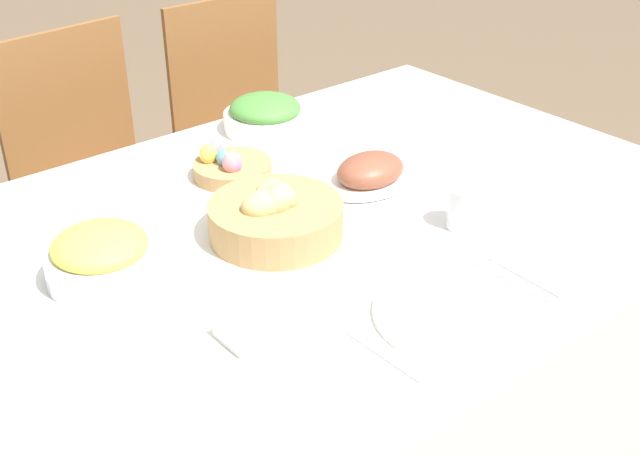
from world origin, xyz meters
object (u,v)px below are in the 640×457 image
at_px(pineapple_bowl, 101,257).
at_px(drinking_cup, 466,208).
at_px(ham_platter, 370,172).
at_px(egg_basket, 230,166).
at_px(green_salad_bowl, 265,115).
at_px(bread_basket, 274,216).
at_px(knife, 513,282).
at_px(dinner_plate, 452,315).
at_px(chair_far_center, 99,190).
at_px(chair_far_right, 248,142).
at_px(spoon, 523,276).
at_px(butter_dish, 261,324).
at_px(fork, 382,355).

xyz_separation_m(pineapple_bowl, drinking_cup, (0.66, -0.30, -0.00)).
bearing_deg(ham_platter, drinking_cup, -87.95).
bearing_deg(egg_basket, green_salad_bowl, 37.12).
relative_size(bread_basket, ham_platter, 1.04).
bearing_deg(knife, dinner_plate, 178.55).
distance_m(chair_far_center, dinner_plate, 1.36).
bearing_deg(chair_far_center, chair_far_right, -6.13).
height_order(pineapple_bowl, spoon, pineapple_bowl).
bearing_deg(spoon, green_salad_bowl, 88.30).
relative_size(bread_basket, egg_basket, 1.49).
height_order(bread_basket, ham_platter, bread_basket).
xyz_separation_m(green_salad_bowl, butter_dish, (-0.52, -0.69, -0.03)).
height_order(chair_far_right, butter_dish, chair_far_right).
bearing_deg(chair_far_right, ham_platter, -106.21).
bearing_deg(drinking_cup, ham_platter, 92.05).
xyz_separation_m(chair_far_right, spoon, (-0.31, -1.33, 0.27)).
distance_m(fork, knife, 0.33).
bearing_deg(dinner_plate, butter_dish, 147.67).
xyz_separation_m(green_salad_bowl, pineapple_bowl, (-0.65, -0.37, 0.01)).
relative_size(ham_platter, pineapple_bowl, 1.27).
relative_size(bread_basket, pineapple_bowl, 1.32).
distance_m(egg_basket, green_salad_bowl, 0.28).
bearing_deg(bread_basket, dinner_plate, -80.85).
height_order(chair_far_center, egg_basket, chair_far_center).
bearing_deg(chair_far_right, pineapple_bowl, -136.61).
height_order(chair_far_right, spoon, chair_far_right).
distance_m(chair_far_right, fork, 1.51).
height_order(green_salad_bowl, butter_dish, green_salad_bowl).
bearing_deg(spoon, egg_basket, 105.93).
relative_size(egg_basket, dinner_plate, 0.65).
bearing_deg(drinking_cup, butter_dish, -177.88).
xyz_separation_m(ham_platter, drinking_cup, (0.01, -0.27, 0.02)).
xyz_separation_m(pineapple_bowl, butter_dish, (0.13, -0.32, -0.03)).
height_order(ham_platter, knife, ham_platter).
bearing_deg(bread_basket, spoon, -57.86).
bearing_deg(chair_far_right, drinking_cup, -101.90).
relative_size(bread_basket, butter_dish, 2.00).
xyz_separation_m(chair_far_right, green_salad_bowl, (-0.26, -0.47, 0.31)).
relative_size(ham_platter, knife, 1.52).
height_order(fork, butter_dish, butter_dish).
bearing_deg(spoon, butter_dish, 161.05).
xyz_separation_m(chair_far_center, green_salad_bowl, (0.28, -0.47, 0.31)).
relative_size(chair_far_right, knife, 5.63).
bearing_deg(spoon, chair_far_center, 101.41).
distance_m(green_salad_bowl, fork, 0.96).
bearing_deg(green_salad_bowl, drinking_cup, -89.12).
bearing_deg(fork, pineapple_bowl, 114.50).
height_order(pineapple_bowl, knife, pineapple_bowl).
xyz_separation_m(ham_platter, fork, (-0.41, -0.47, -0.02)).
relative_size(bread_basket, dinner_plate, 0.97).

